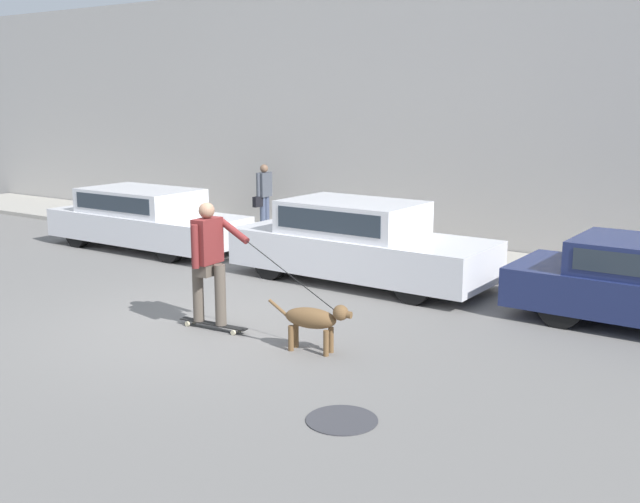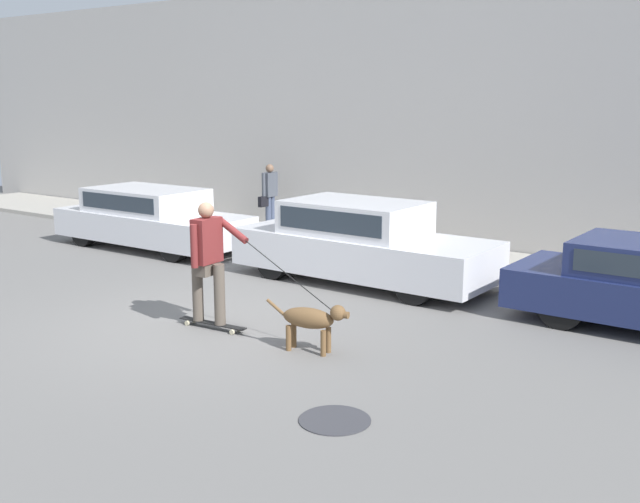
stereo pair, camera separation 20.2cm
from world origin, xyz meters
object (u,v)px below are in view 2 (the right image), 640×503
at_px(parked_car_0, 151,219).
at_px(dog, 312,319).
at_px(pedestrian_with_bag, 269,193).
at_px(parked_car_1, 361,244).
at_px(skateboarder, 208,258).

xyz_separation_m(parked_car_0, dog, (6.72, -3.48, -0.20)).
bearing_deg(pedestrian_with_bag, parked_car_1, 146.43).
bearing_deg(parked_car_0, skateboarder, -34.84).
relative_size(parked_car_0, dog, 3.90).
xyz_separation_m(parked_car_0, pedestrian_with_bag, (0.97, 2.80, 0.32)).
height_order(dog, pedestrian_with_bag, pedestrian_with_bag).
height_order(parked_car_1, skateboarder, skateboarder).
relative_size(dog, pedestrian_with_bag, 0.75).
bearing_deg(pedestrian_with_bag, dog, 132.05).
bearing_deg(parked_car_1, parked_car_0, -178.80).
height_order(parked_car_1, dog, parked_car_1).
bearing_deg(parked_car_0, dog, -27.26).
distance_m(dog, skateboarder, 1.83).
height_order(parked_car_0, pedestrian_with_bag, pedestrian_with_bag).
distance_m(parked_car_1, pedestrian_with_bag, 5.13).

